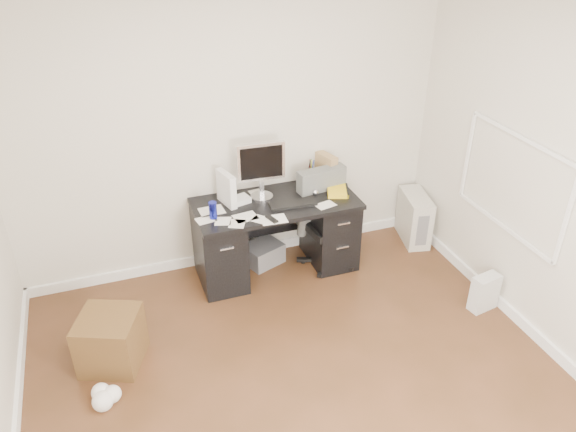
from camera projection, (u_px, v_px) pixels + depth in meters
name	position (u px, v px, depth m)	size (l,w,h in m)	color
ground	(310.00, 401.00, 4.07)	(4.00, 4.00, 0.00)	#422A15
room_shell	(319.00, 198.00, 3.27)	(4.02, 4.02, 2.71)	beige
desk	(276.00, 234.00, 5.30)	(1.50, 0.70, 0.75)	black
loose_papers	(256.00, 208.00, 5.03)	(1.10, 0.60, 0.00)	white
lcd_monitor	(261.00, 171.00, 5.06)	(0.44, 0.25, 0.55)	silver
keyboard	(293.00, 204.00, 5.07)	(0.43, 0.15, 0.02)	black
computer_mouse	(315.00, 192.00, 5.22)	(0.06, 0.06, 0.06)	silver
travel_mug	(213.00, 210.00, 4.83)	(0.07, 0.07, 0.15)	#151C94
white_binder	(226.00, 189.00, 5.02)	(0.12, 0.27, 0.31)	silver
magazine_file	(326.00, 168.00, 5.42)	(0.12, 0.24, 0.28)	#A97D51
pen_cup	(309.00, 171.00, 5.40)	(0.10, 0.10, 0.25)	#552F18
yellow_book	(338.00, 191.00, 5.27)	(0.19, 0.24, 0.04)	yellow
paper_remote	(274.00, 219.00, 4.84)	(0.22, 0.18, 0.02)	white
office_chair	(328.00, 221.00, 5.36)	(0.54, 0.54, 0.96)	#515452
pc_tower	(414.00, 217.00, 5.86)	(0.23, 0.52, 0.52)	#BAB7A8
shopping_bag	(484.00, 293.00, 4.90)	(0.25, 0.18, 0.34)	silver
wicker_basket	(111.00, 340.00, 4.31)	(0.44, 0.44, 0.44)	#4B3116
desk_printer	(263.00, 253.00, 5.56)	(0.35, 0.29, 0.20)	slate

